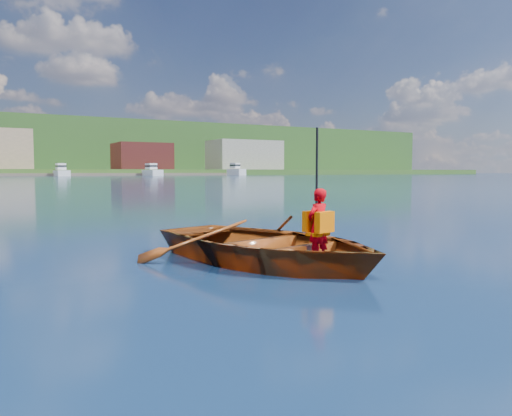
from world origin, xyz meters
TOP-DOWN VIEW (x-y plane):
  - ground at (0.00, 0.00)m, footprint 600.00×600.00m
  - rowboat at (0.10, 0.73)m, footprint 4.01×4.85m
  - child_paddler at (0.49, -0.10)m, footprint 0.45×0.42m
  - dock at (1.51, 148.00)m, footprint 159.99×12.52m

SIDE VIEW (x-z plane):
  - ground at x=0.00m, z-range 0.00..0.00m
  - rowboat at x=0.10m, z-range -0.15..0.72m
  - dock at x=1.51m, z-range 0.00..0.80m
  - child_paddler at x=0.49m, z-range -0.33..1.64m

